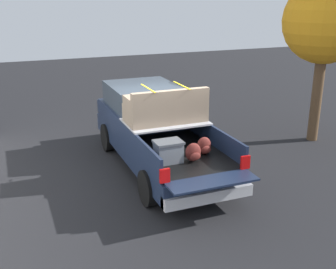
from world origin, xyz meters
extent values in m
plane|color=black|center=(0.00, 0.00, 0.00)|extent=(40.00, 40.00, 0.00)
cube|color=#162138|center=(0.00, 0.00, 0.61)|extent=(5.50, 1.92, 0.48)
cube|color=black|center=(-1.20, 0.00, 0.87)|extent=(2.80, 1.80, 0.04)
cube|color=#162138|center=(-1.20, 0.93, 1.10)|extent=(2.80, 0.06, 0.50)
cube|color=#162138|center=(-1.20, -0.93, 1.10)|extent=(2.80, 0.06, 0.50)
cube|color=#162138|center=(0.17, 0.00, 1.10)|extent=(0.06, 1.80, 0.50)
cube|color=#162138|center=(-2.88, 0.00, 0.87)|extent=(0.55, 1.80, 0.04)
cube|color=#B2B2B7|center=(-0.43, 0.00, 1.37)|extent=(1.25, 1.92, 0.04)
cube|color=#162138|center=(1.35, 0.00, 1.10)|extent=(2.30, 1.92, 0.50)
cube|color=#2D3842|center=(1.25, 0.00, 1.65)|extent=(1.94, 1.76, 0.59)
cube|color=#162138|center=(2.70, 0.00, 1.04)|extent=(0.40, 1.82, 0.38)
cube|color=#B2B2B7|center=(-2.72, 0.00, 0.49)|extent=(0.24, 1.92, 0.24)
cube|color=red|center=(-2.62, 0.88, 1.03)|extent=(0.06, 0.20, 0.28)
cube|color=red|center=(-2.62, -0.88, 1.03)|extent=(0.06, 0.20, 0.28)
cylinder|color=black|center=(1.75, 0.88, 0.39)|extent=(0.78, 0.30, 0.78)
cylinder|color=black|center=(1.75, -0.88, 0.39)|extent=(0.78, 0.30, 0.78)
cylinder|color=black|center=(-1.75, 0.88, 0.39)|extent=(0.78, 0.30, 0.78)
cylinder|color=black|center=(-1.75, -0.88, 0.39)|extent=(0.78, 0.30, 0.78)
cube|color=slate|center=(-1.69, 0.43, 1.10)|extent=(0.40, 0.55, 0.42)
cube|color=#505359|center=(-1.69, 0.43, 1.33)|extent=(0.44, 0.59, 0.05)
ellipsoid|color=maroon|center=(-1.86, -0.07, 1.09)|extent=(0.20, 0.35, 0.41)
ellipsoid|color=maroon|center=(-1.97, -0.07, 1.03)|extent=(0.09, 0.25, 0.18)
ellipsoid|color=maroon|center=(-1.58, -0.46, 1.09)|extent=(0.20, 0.34, 0.40)
ellipsoid|color=maroon|center=(-1.69, -0.46, 1.03)|extent=(0.09, 0.24, 0.18)
cube|color=#84705B|center=(-0.43, 0.00, 1.60)|extent=(0.87, 1.87, 0.42)
cube|color=#84705B|center=(-0.78, 0.00, 2.01)|extent=(0.16, 1.87, 0.40)
cube|color=#84705B|center=(-0.38, 0.84, 1.92)|extent=(0.63, 0.20, 0.22)
cube|color=#84705B|center=(-0.38, -0.84, 1.92)|extent=(0.63, 0.20, 0.22)
cube|color=yellow|center=(-0.43, 0.42, 2.22)|extent=(0.97, 0.03, 0.02)
cube|color=yellow|center=(-0.43, -0.42, 2.22)|extent=(0.97, 0.03, 0.02)
cylinder|color=brown|center=(0.30, -5.15, 1.41)|extent=(0.31, 0.31, 2.82)
sphere|color=orange|center=(0.30, -5.15, 3.55)|extent=(2.42, 2.42, 2.42)
camera|label=1|loc=(-9.25, 3.49, 4.28)|focal=44.37mm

